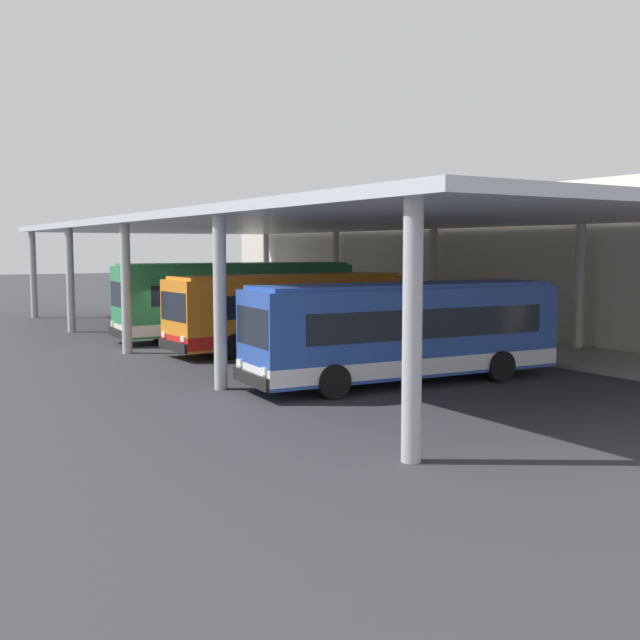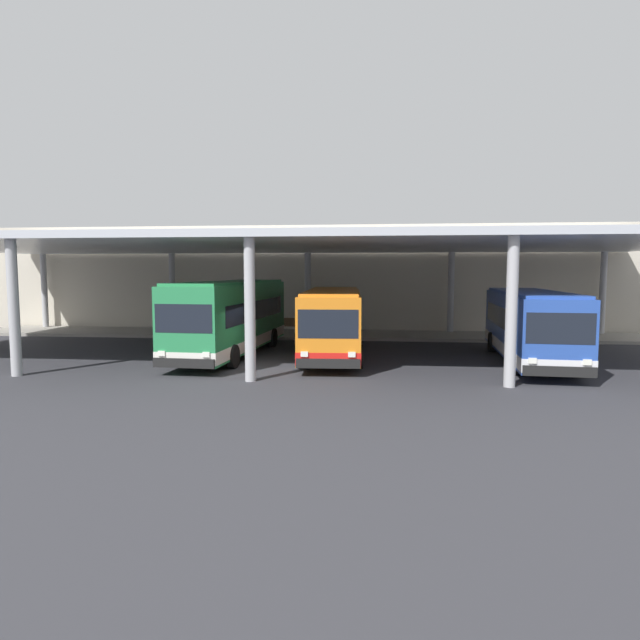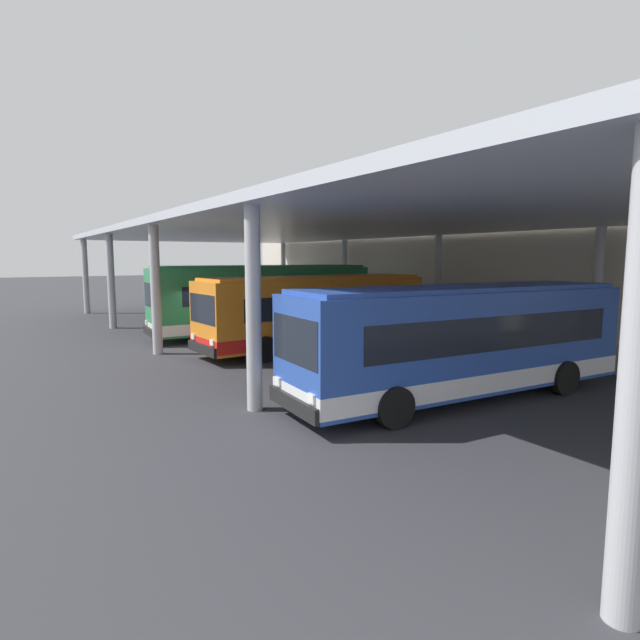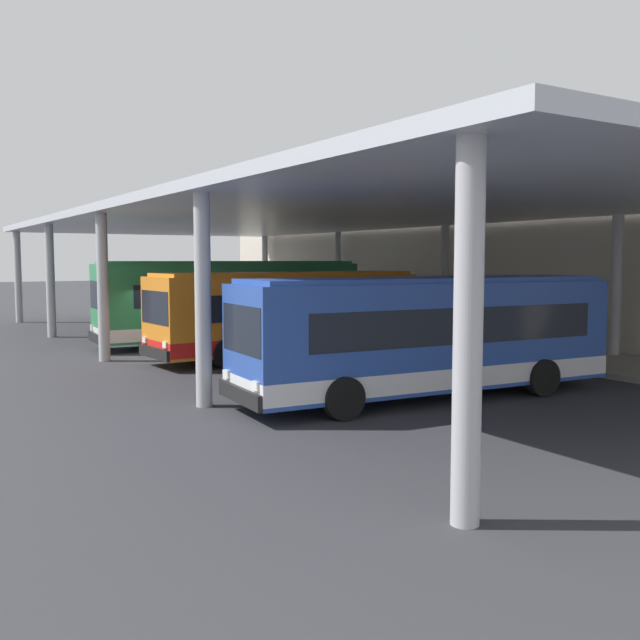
{
  "view_description": "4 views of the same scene",
  "coord_description": "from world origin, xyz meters",
  "px_view_note": "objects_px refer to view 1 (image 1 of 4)",
  "views": [
    {
      "loc": [
        30.28,
        -11.86,
        4.28
      ],
      "look_at": [
        7.26,
        2.25,
        1.71
      ],
      "focal_mm": 42.76,
      "sensor_mm": 36.0,
      "label": 1
    },
    {
      "loc": [
        4.69,
        -21.71,
        4.02
      ],
      "look_at": [
        1.81,
        4.45,
        1.66
      ],
      "focal_mm": 30.27,
      "sensor_mm": 36.0,
      "label": 2
    },
    {
      "loc": [
        21.04,
        -8.05,
        3.94
      ],
      "look_at": [
        3.66,
        3.11,
        1.42
      ],
      "focal_mm": 28.59,
      "sensor_mm": 36.0,
      "label": 3
    },
    {
      "loc": [
        25.51,
        -9.16,
        3.62
      ],
      "look_at": [
        6.12,
        2.8,
        1.68
      ],
      "focal_mm": 39.83,
      "sensor_mm": 36.0,
      "label": 4
    }
  ],
  "objects_px": {
    "bus_middle_bay": "(405,331)",
    "trash_bin": "(443,326)",
    "bus_nearest_bay": "(236,300)",
    "bench_waiting": "(398,319)",
    "bus_second_bay": "(289,311)",
    "banner_sign": "(304,287)"
  },
  "relations": [
    {
      "from": "bench_waiting",
      "to": "trash_bin",
      "type": "xyz_separation_m",
      "value": [
        3.97,
        -0.38,
        0.01
      ]
    },
    {
      "from": "bus_second_bay",
      "to": "bench_waiting",
      "type": "distance_m",
      "value": 8.85
    },
    {
      "from": "banner_sign",
      "to": "bench_waiting",
      "type": "bearing_deg",
      "value": 6.27
    },
    {
      "from": "bus_nearest_bay",
      "to": "bench_waiting",
      "type": "xyz_separation_m",
      "value": [
        1.65,
        8.3,
        -1.18
      ]
    },
    {
      "from": "bus_middle_bay",
      "to": "trash_bin",
      "type": "bearing_deg",
      "value": 133.44
    },
    {
      "from": "bus_nearest_bay",
      "to": "bus_second_bay",
      "type": "relative_size",
      "value": 1.08
    },
    {
      "from": "bus_second_bay",
      "to": "bus_nearest_bay",
      "type": "bearing_deg",
      "value": -178.54
    },
    {
      "from": "bus_middle_bay",
      "to": "bus_nearest_bay",
      "type": "bearing_deg",
      "value": 177.42
    },
    {
      "from": "bus_middle_bay",
      "to": "trash_bin",
      "type": "relative_size",
      "value": 10.9
    },
    {
      "from": "bus_nearest_bay",
      "to": "banner_sign",
      "type": "height_order",
      "value": "bus_nearest_bay"
    },
    {
      "from": "trash_bin",
      "to": "bus_second_bay",
      "type": "bearing_deg",
      "value": -95.46
    },
    {
      "from": "banner_sign",
      "to": "bus_second_bay",
      "type": "bearing_deg",
      "value": -33.07
    },
    {
      "from": "banner_sign",
      "to": "bus_nearest_bay",
      "type": "bearing_deg",
      "value": -49.55
    },
    {
      "from": "bench_waiting",
      "to": "trash_bin",
      "type": "height_order",
      "value": "trash_bin"
    },
    {
      "from": "bus_nearest_bay",
      "to": "bus_middle_bay",
      "type": "relative_size",
      "value": 1.07
    },
    {
      "from": "banner_sign",
      "to": "bus_middle_bay",
      "type": "bearing_deg",
      "value": -21.87
    },
    {
      "from": "trash_bin",
      "to": "bench_waiting",
      "type": "bearing_deg",
      "value": 174.49
    },
    {
      "from": "bus_nearest_bay",
      "to": "banner_sign",
      "type": "distance_m",
      "value": 9.75
    },
    {
      "from": "bus_nearest_bay",
      "to": "bus_second_bay",
      "type": "distance_m",
      "value": 4.88
    },
    {
      "from": "bus_middle_bay",
      "to": "bench_waiting",
      "type": "bearing_deg",
      "value": 143.51
    },
    {
      "from": "bus_middle_bay",
      "to": "banner_sign",
      "type": "height_order",
      "value": "banner_sign"
    },
    {
      "from": "bench_waiting",
      "to": "banner_sign",
      "type": "xyz_separation_m",
      "value": [
        -7.98,
        -0.88,
        1.32
      ]
    }
  ]
}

